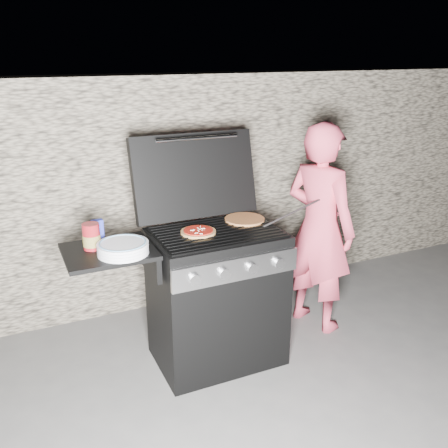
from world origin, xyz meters
name	(u,v)px	position (x,y,z in m)	size (l,w,h in m)	color
ground	(217,357)	(0.00, 0.00, 0.00)	(50.00, 50.00, 0.00)	#5E5C59
stone_wall	(164,191)	(0.00, 1.05, 0.90)	(8.00, 0.35, 1.80)	tan
gas_grill	(181,305)	(-0.25, 0.00, 0.46)	(1.34, 0.79, 0.91)	black
pizza_topped	(198,231)	(-0.12, 0.01, 0.92)	(0.22, 0.22, 0.02)	tan
pizza_plain	(245,219)	(0.25, 0.11, 0.92)	(0.26, 0.26, 0.01)	#DC864C
sauce_jar	(91,236)	(-0.75, 0.05, 0.98)	(0.10, 0.10, 0.15)	maroon
blue_carton	(98,231)	(-0.70, 0.14, 0.97)	(0.06, 0.04, 0.14)	navy
plate_stack	(123,248)	(-0.61, -0.09, 0.94)	(0.28, 0.28, 0.07)	white
person	(319,228)	(0.86, 0.12, 0.76)	(0.56, 0.36, 1.52)	#DC465D
tongs	(293,212)	(0.55, 0.00, 0.96)	(0.01, 0.01, 0.51)	black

